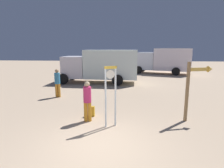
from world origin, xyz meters
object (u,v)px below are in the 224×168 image
(person_near_clock, at_px, (87,99))
(person_distant, at_px, (57,82))
(standing_clock, at_px, (111,91))
(arrow_sign, at_px, (196,82))
(box_truck_near, at_px, (102,65))
(box_truck_far, at_px, (165,60))
(backpack, at_px, (92,111))

(person_near_clock, distance_m, person_distant, 4.60)
(standing_clock, xyz_separation_m, arrow_sign, (3.43, 0.88, 0.25))
(person_distant, xyz_separation_m, box_truck_near, (2.11, 5.19, 0.58))
(person_distant, bearing_deg, box_truck_far, 53.16)
(standing_clock, xyz_separation_m, backpack, (-0.94, 1.03, -1.18))
(backpack, bearing_deg, person_near_clock, -94.52)
(standing_clock, height_order, backpack, standing_clock)
(person_near_clock, bearing_deg, person_distant, 124.98)
(standing_clock, distance_m, box_truck_near, 9.52)
(person_distant, height_order, box_truck_near, box_truck_near)
(person_near_clock, relative_size, backpack, 3.74)
(person_near_clock, distance_m, box_truck_far, 16.68)
(box_truck_near, bearing_deg, backpack, -86.08)
(box_truck_far, bearing_deg, box_truck_near, -135.59)
(person_near_clock, distance_m, backpack, 0.94)
(standing_clock, bearing_deg, person_near_clock, 156.23)
(box_truck_near, bearing_deg, box_truck_far, 44.41)
(arrow_sign, bearing_deg, standing_clock, -165.66)
(standing_clock, distance_m, backpack, 1.83)
(person_near_clock, relative_size, box_truck_far, 0.25)
(arrow_sign, distance_m, box_truck_far, 15.15)
(backpack, bearing_deg, standing_clock, -47.69)
(arrow_sign, relative_size, box_truck_near, 0.37)
(person_near_clock, bearing_deg, box_truck_near, 93.36)
(backpack, bearing_deg, box_truck_near, 93.92)
(person_near_clock, height_order, backpack, person_near_clock)
(person_distant, distance_m, box_truck_near, 5.63)
(standing_clock, bearing_deg, arrow_sign, 14.34)
(person_near_clock, relative_size, box_truck_near, 0.25)
(backpack, xyz_separation_m, box_truck_far, (6.09, 14.90, 1.40))
(backpack, distance_m, box_truck_far, 16.15)
(standing_clock, height_order, box_truck_far, box_truck_far)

